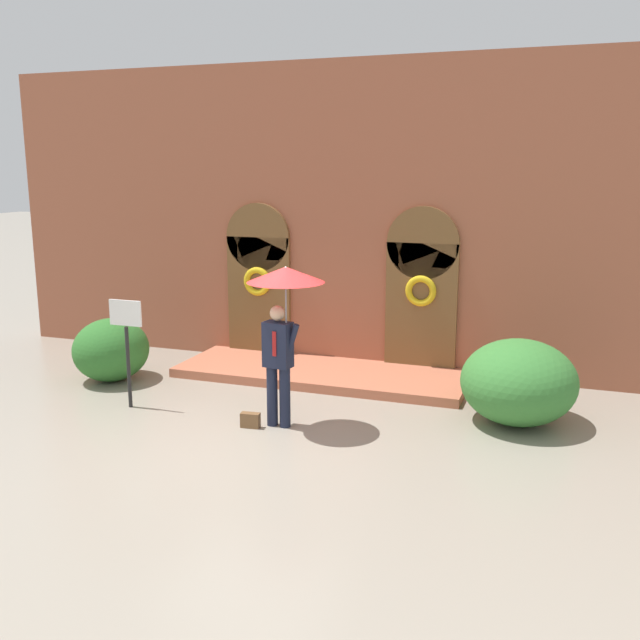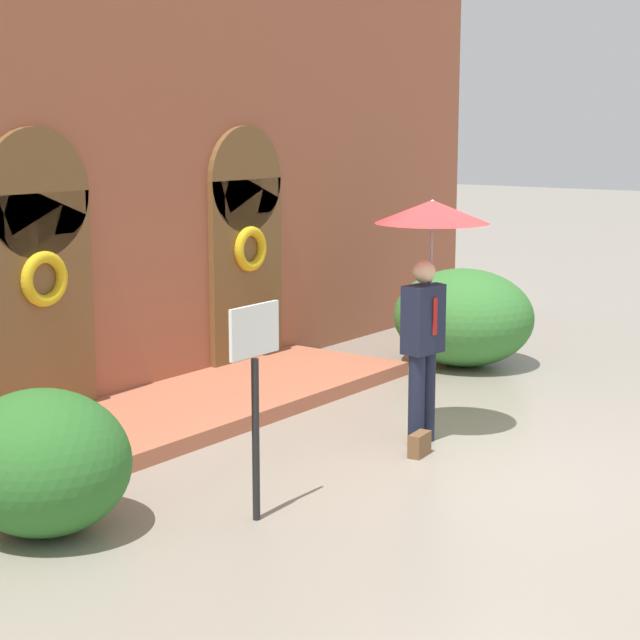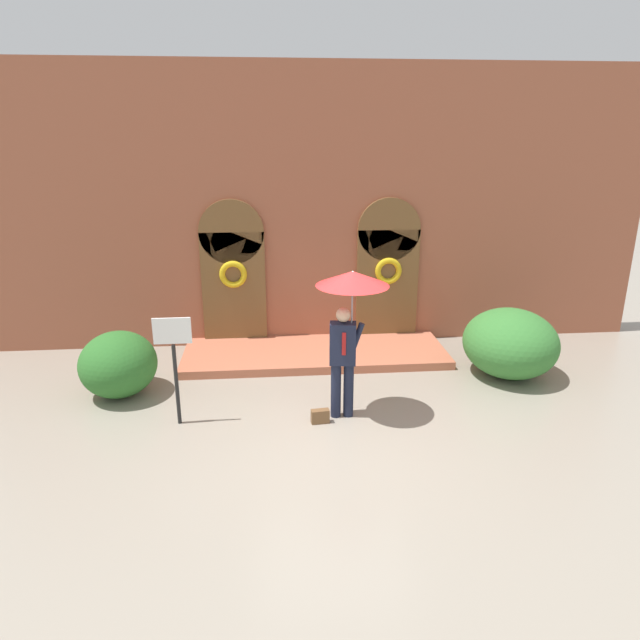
{
  "view_description": "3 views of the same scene",
  "coord_description": "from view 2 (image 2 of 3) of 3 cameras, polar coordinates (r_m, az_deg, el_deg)",
  "views": [
    {
      "loc": [
        4.11,
        -8.57,
        3.73
      ],
      "look_at": [
        0.4,
        1.83,
        1.34
      ],
      "focal_mm": 40.0,
      "sensor_mm": 36.0,
      "label": 1
    },
    {
      "loc": [
        -8.48,
        -4.59,
        3.08
      ],
      "look_at": [
        0.21,
        1.76,
        1.09
      ],
      "focal_mm": 60.0,
      "sensor_mm": 36.0,
      "label": 2
    },
    {
      "loc": [
        -0.87,
        -7.53,
        4.31
      ],
      "look_at": [
        -0.01,
        1.82,
        1.19
      ],
      "focal_mm": 32.0,
      "sensor_mm": 36.0,
      "label": 3
    }
  ],
  "objects": [
    {
      "name": "ground_plane",
      "position": [
        10.12,
        7.43,
        -7.33
      ],
      "size": [
        80.0,
        80.0,
        0.0
      ],
      "primitive_type": "plane",
      "color": "gray"
    },
    {
      "name": "building_facade",
      "position": [
        12.19,
        -9.81,
        8.43
      ],
      "size": [
        14.0,
        2.3,
        5.6
      ],
      "color": "#9E563D",
      "rests_on": "ground"
    },
    {
      "name": "person_with_umbrella",
      "position": [
        10.26,
        5.87,
        3.88
      ],
      "size": [
        1.1,
        1.1,
        2.36
      ],
      "color": "#191E33",
      "rests_on": "ground"
    },
    {
      "name": "handbag",
      "position": [
        10.13,
        5.33,
        -6.62
      ],
      "size": [
        0.29,
        0.15,
        0.22
      ],
      "primitive_type": "cube",
      "rotation": [
        0.0,
        0.0,
        0.11
      ],
      "color": "brown",
      "rests_on": "ground"
    },
    {
      "name": "sign_post",
      "position": [
        8.24,
        -3.49,
        -3.0
      ],
      "size": [
        0.56,
        0.06,
        1.72
      ],
      "color": "black",
      "rests_on": "ground"
    },
    {
      "name": "shrub_left",
      "position": [
        8.41,
        -14.57,
        -7.34
      ],
      "size": [
        1.29,
        1.4,
        1.11
      ],
      "primitive_type": "ellipsoid",
      "color": "#2D6B28",
      "rests_on": "ground"
    },
    {
      "name": "shrub_right",
      "position": [
        13.83,
        7.65,
        0.15
      ],
      "size": [
        1.7,
        1.82,
        1.25
      ],
      "primitive_type": "ellipsoid",
      "color": "#387A33",
      "rests_on": "ground"
    }
  ]
}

